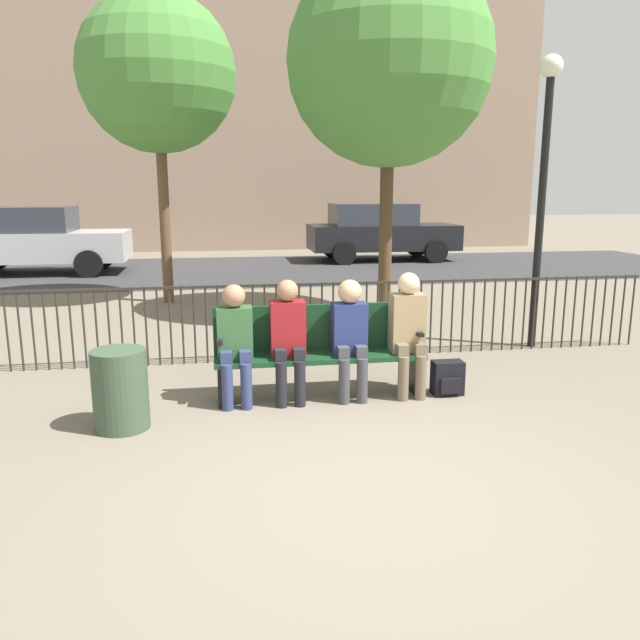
% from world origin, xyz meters
% --- Properties ---
extents(ground_plane, '(80.00, 80.00, 0.00)m').
position_xyz_m(ground_plane, '(0.00, 0.00, 0.00)').
color(ground_plane, '#706656').
extents(park_bench, '(2.09, 0.45, 0.92)m').
position_xyz_m(park_bench, '(0.00, 2.08, 0.50)').
color(park_bench, '#14381E').
rests_on(park_bench, ground).
extents(seated_person_0, '(0.34, 0.39, 1.18)m').
position_xyz_m(seated_person_0, '(-0.84, 1.95, 0.67)').
color(seated_person_0, navy).
rests_on(seated_person_0, ground).
extents(seated_person_1, '(0.34, 0.39, 1.21)m').
position_xyz_m(seated_person_1, '(-0.32, 1.95, 0.68)').
color(seated_person_1, black).
rests_on(seated_person_1, ground).
extents(seated_person_2, '(0.34, 0.39, 1.20)m').
position_xyz_m(seated_person_2, '(0.29, 1.95, 0.69)').
color(seated_person_2, '#3D3D42').
rests_on(seated_person_2, ground).
extents(seated_person_3, '(0.34, 0.39, 1.26)m').
position_xyz_m(seated_person_3, '(0.89, 1.95, 0.70)').
color(seated_person_3, brown).
rests_on(seated_person_3, ground).
extents(backpack, '(0.31, 0.22, 0.35)m').
position_xyz_m(backpack, '(1.30, 1.88, 0.17)').
color(backpack, black).
rests_on(backpack, ground).
extents(fence_railing, '(9.01, 0.03, 0.95)m').
position_xyz_m(fence_railing, '(-0.02, 3.45, 0.56)').
color(fence_railing, '#2D2823').
rests_on(fence_railing, ground).
extents(tree_0, '(3.14, 3.14, 5.51)m').
position_xyz_m(tree_0, '(1.68, 5.81, 3.93)').
color(tree_0, '#4C3823').
rests_on(tree_0, ground).
extents(tree_1, '(2.69, 2.69, 5.34)m').
position_xyz_m(tree_1, '(-1.91, 7.68, 3.98)').
color(tree_1, brown).
rests_on(tree_1, ground).
extents(lamp_post, '(0.28, 0.28, 3.67)m').
position_xyz_m(lamp_post, '(3.12, 3.58, 2.42)').
color(lamp_post, black).
rests_on(lamp_post, ground).
extents(street_surface, '(24.00, 6.00, 0.01)m').
position_xyz_m(street_surface, '(0.00, 12.00, 0.00)').
color(street_surface, '#333335').
rests_on(street_surface, ground).
extents(parked_car_0, '(4.20, 1.94, 1.62)m').
position_xyz_m(parked_car_0, '(3.60, 13.51, 0.84)').
color(parked_car_0, black).
rests_on(parked_car_0, ground).
extents(parked_car_1, '(4.20, 1.94, 1.62)m').
position_xyz_m(parked_car_1, '(-5.37, 12.11, 0.84)').
color(parked_car_1, '#B7B7BC').
rests_on(parked_car_1, ground).
extents(building_facade, '(20.00, 6.00, 13.07)m').
position_xyz_m(building_facade, '(0.00, 20.00, 6.53)').
color(building_facade, gray).
rests_on(building_facade, ground).
extents(trash_bin, '(0.48, 0.48, 0.71)m').
position_xyz_m(trash_bin, '(-1.85, 1.47, 0.36)').
color(trash_bin, '#384C38').
rests_on(trash_bin, ground).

